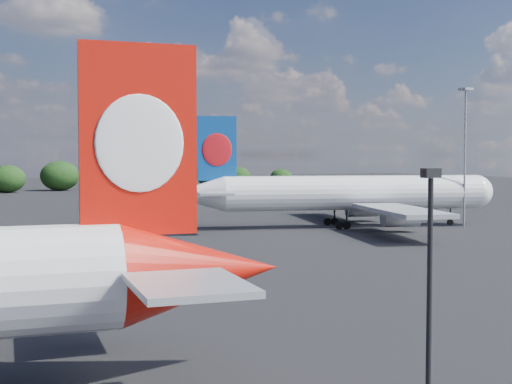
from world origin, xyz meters
name	(u,v)px	position (x,y,z in m)	size (l,w,h in m)	color
china_southern_airliner	(343,194)	(50.39, 54.35, 4.93)	(49.01, 46.96, 16.20)	white
apron_lamp_post	(429,321)	(7.25, -18.16, 5.80)	(0.55, 0.30, 10.32)	black
floodlight_mast_near	(465,136)	(67.18, 47.26, 13.47)	(1.60, 1.60, 20.56)	gray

